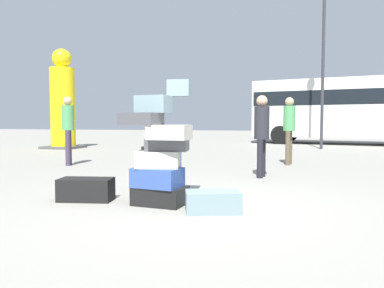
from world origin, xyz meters
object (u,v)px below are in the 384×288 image
suitcase_slate_behind_tower (213,202)px  person_tourist_with_camera (68,124)px  suitcase_tower (160,155)px  lamp_post (324,39)px  person_passerby_in_red (262,129)px  parked_bus (341,107)px  person_bearded_onlooker (289,124)px  suitcase_black_white_trunk (157,168)px  suitcase_black_foreground_near (86,189)px  suitcase_navy_right_side (170,167)px  yellow_dummy_statue (63,104)px

suitcase_slate_behind_tower → person_tourist_with_camera: size_ratio=0.38×
suitcase_tower → lamp_post: size_ratio=0.25×
person_passerby_in_red → parked_bus: bearing=175.6°
suitcase_tower → person_passerby_in_red: 3.05m
lamp_post → suitcase_slate_behind_tower: bearing=-101.0°
person_bearded_onlooker → suitcase_black_white_trunk: bearing=-12.6°
suitcase_black_foreground_near → person_tourist_with_camera: 4.62m
suitcase_slate_behind_tower → suitcase_black_foreground_near: suitcase_black_foreground_near is taller
suitcase_slate_behind_tower → suitcase_black_white_trunk: (-1.15, 1.19, 0.23)m
suitcase_black_white_trunk → lamp_post: (3.37, 10.19, 4.03)m
suitcase_tower → suitcase_black_foreground_near: bearing=-178.6°
suitcase_black_foreground_near → lamp_post: bearing=60.0°
suitcase_black_foreground_near → lamp_post: (4.08, 11.16, 4.23)m
suitcase_black_white_trunk → suitcase_navy_right_side: (-0.05, 0.80, -0.07)m
suitcase_black_foreground_near → person_tourist_with_camera: (-2.66, 3.68, 0.89)m
suitcase_slate_behind_tower → suitcase_tower: bearing=145.0°
suitcase_black_white_trunk → suitcase_black_foreground_near: bearing=-104.6°
person_tourist_with_camera → lamp_post: size_ratio=0.26×
parked_bus → person_bearded_onlooker: bearing=-93.8°
person_bearded_onlooker → person_tourist_with_camera: size_ratio=1.00×
suitcase_black_white_trunk → person_bearded_onlooker: bearing=85.6°
yellow_dummy_statue → lamp_post: lamp_post is taller
suitcase_black_foreground_near → suitcase_tower: bearing=-8.6°
suitcase_black_white_trunk → parked_bus: parked_bus is taller
suitcase_slate_behind_tower → person_bearded_onlooker: bearing=62.4°
lamp_post → person_passerby_in_red: bearing=-102.4°
suitcase_black_foreground_near → parked_bus: size_ratio=0.09×
suitcase_black_foreground_near → person_bearded_onlooker: 5.96m
person_tourist_with_camera → yellow_dummy_statue: 6.36m
person_passerby_in_red → suitcase_tower: bearing=-12.7°
suitcase_black_foreground_near → person_passerby_in_red: 3.71m
yellow_dummy_statue → parked_bus: (11.53, 5.96, 0.01)m
suitcase_slate_behind_tower → parked_bus: bearing=59.3°
yellow_dummy_statue → parked_bus: bearing=27.3°
suitcase_black_white_trunk → person_passerby_in_red: (1.53, 1.86, 0.61)m
yellow_dummy_statue → person_passerby_in_red: bearing=-35.3°
suitcase_slate_behind_tower → yellow_dummy_statue: yellow_dummy_statue is taller
person_bearded_onlooker → person_passerby_in_red: person_bearded_onlooker is taller
parked_bus → suitcase_black_foreground_near: bearing=-98.9°
person_bearded_onlooker → suitcase_navy_right_side: bearing=-18.2°
suitcase_navy_right_side → person_tourist_with_camera: 3.91m
parked_bus → lamp_post: size_ratio=1.26×
person_bearded_onlooker → lamp_post: size_ratio=0.25×
person_passerby_in_red → yellow_dummy_statue: (-8.52, 6.02, 0.85)m
person_bearded_onlooker → lamp_post: lamp_post is taller
suitcase_black_foreground_near → yellow_dummy_statue: bearing=115.4°
suitcase_tower → suitcase_slate_behind_tower: (0.78, -0.24, -0.53)m
person_bearded_onlooker → yellow_dummy_statue: bearing=-98.5°
person_bearded_onlooker → parked_bus: bearing=179.1°
suitcase_tower → lamp_post: lamp_post is taller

